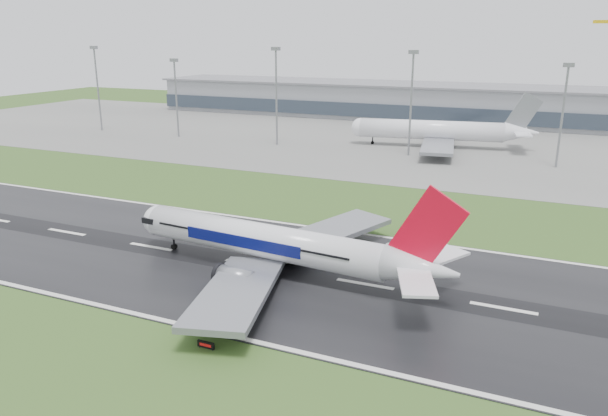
% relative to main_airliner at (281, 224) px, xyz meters
% --- Properties ---
extents(ground, '(520.00, 520.00, 0.00)m').
position_rel_main_airliner_xyz_m(ground, '(-26.54, 1.14, -8.30)').
color(ground, '#2D4D1C').
rests_on(ground, ground).
extents(runway, '(400.00, 45.00, 0.10)m').
position_rel_main_airliner_xyz_m(runway, '(-26.54, 1.14, -8.25)').
color(runway, black).
rests_on(runway, ground).
extents(apron, '(400.00, 130.00, 0.08)m').
position_rel_main_airliner_xyz_m(apron, '(-26.54, 126.14, -8.26)').
color(apron, slate).
rests_on(apron, ground).
extents(terminal, '(240.00, 36.00, 15.00)m').
position_rel_main_airliner_xyz_m(terminal, '(-26.54, 186.14, -0.80)').
color(terminal, gray).
rests_on(terminal, ground).
extents(main_airliner, '(59.64, 57.22, 16.41)m').
position_rel_main_airliner_xyz_m(main_airliner, '(0.00, 0.00, 0.00)').
color(main_airliner, silver).
rests_on(main_airliner, runway).
extents(parked_airliner, '(71.10, 67.52, 18.37)m').
position_rel_main_airliner_xyz_m(parked_airliner, '(1.10, 118.94, 0.96)').
color(parked_airliner, white).
rests_on(parked_airliner, apron).
extents(runway_sign, '(2.31, 0.32, 1.04)m').
position_rel_main_airliner_xyz_m(runway_sign, '(1.69, -24.46, -7.78)').
color(runway_sign, black).
rests_on(runway_sign, ground).
extents(floodmast_0, '(0.64, 0.64, 31.55)m').
position_rel_main_airliner_xyz_m(floodmast_0, '(-129.29, 101.14, 7.47)').
color(floodmast_0, gray).
rests_on(floodmast_0, ground).
extents(floodmast_1, '(0.64, 0.64, 27.38)m').
position_rel_main_airliner_xyz_m(floodmast_1, '(-92.22, 101.14, 5.39)').
color(floodmast_1, gray).
rests_on(floodmast_1, ground).
extents(floodmast_2, '(0.64, 0.64, 31.69)m').
position_rel_main_airliner_xyz_m(floodmast_2, '(-50.95, 101.14, 7.54)').
color(floodmast_2, gray).
rests_on(floodmast_2, ground).
extents(floodmast_3, '(0.64, 0.64, 31.08)m').
position_rel_main_airliner_xyz_m(floodmast_3, '(-4.52, 101.14, 7.24)').
color(floodmast_3, gray).
rests_on(floodmast_3, ground).
extents(floodmast_4, '(0.64, 0.64, 28.08)m').
position_rel_main_airliner_xyz_m(floodmast_4, '(38.62, 101.14, 5.73)').
color(floodmast_4, gray).
rests_on(floodmast_4, ground).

